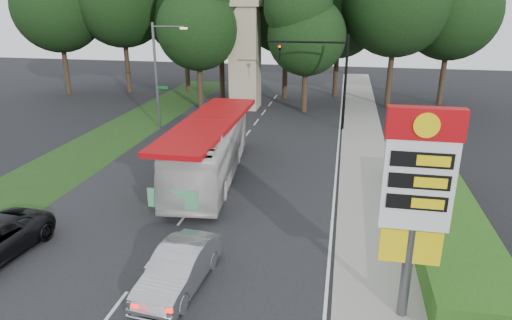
% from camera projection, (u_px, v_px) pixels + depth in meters
% --- Properties ---
extents(road_surface, '(14.00, 80.00, 0.02)m').
position_uv_depth(road_surface, '(212.00, 181.00, 25.53)').
color(road_surface, black).
rests_on(road_surface, ground).
extents(sidewalk_right, '(3.00, 80.00, 0.12)m').
position_uv_depth(sidewalk_right, '(368.00, 191.00, 23.98)').
color(sidewalk_right, gray).
rests_on(sidewalk_right, ground).
extents(grass_verge_left, '(5.00, 50.00, 0.02)m').
position_uv_depth(grass_verge_left, '(108.00, 140.00, 32.79)').
color(grass_verge_left, '#193814').
rests_on(grass_verge_left, ground).
extents(hedge, '(3.00, 14.00, 1.20)m').
position_uv_depth(hedge, '(443.00, 221.00, 19.56)').
color(hedge, '#294F15').
rests_on(hedge, ground).
extents(gas_station_pylon, '(2.10, 0.45, 6.85)m').
position_uv_depth(gas_station_pylon, '(417.00, 189.00, 13.13)').
color(gas_station_pylon, '#59595E').
rests_on(gas_station_pylon, ground).
extents(traffic_signal_mast, '(6.10, 0.35, 7.20)m').
position_uv_depth(traffic_signal_mast, '(328.00, 69.00, 34.05)').
color(traffic_signal_mast, black).
rests_on(traffic_signal_mast, ground).
extents(streetlight_signs, '(2.75, 0.98, 8.00)m').
position_uv_depth(streetlight_signs, '(158.00, 71.00, 34.57)').
color(streetlight_signs, '#59595E').
rests_on(streetlight_signs, ground).
extents(monument, '(3.00, 3.00, 10.05)m').
position_uv_depth(monument, '(245.00, 52.00, 40.84)').
color(monument, tan).
rests_on(monument, ground).
extents(tree_monument_left, '(7.28, 7.28, 14.30)m').
position_uv_depth(tree_monument_left, '(197.00, 10.00, 39.44)').
color(tree_monument_left, '#2D2116').
rests_on(tree_monument_left, ground).
extents(tree_monument_right, '(6.72, 6.72, 13.20)m').
position_uv_depth(tree_monument_right, '(307.00, 19.00, 38.42)').
color(tree_monument_right, '#2D2116').
rests_on(tree_monument_right, ground).
extents(transit_bus, '(3.98, 12.12, 3.32)m').
position_uv_depth(transit_bus, '(210.00, 149.00, 25.55)').
color(transit_bus, silver).
rests_on(transit_bus, ground).
extents(sedan_silver, '(1.95, 4.66, 1.50)m').
position_uv_depth(sedan_silver, '(179.00, 269.00, 15.88)').
color(sedan_silver, '#A2A3A9').
rests_on(sedan_silver, ground).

